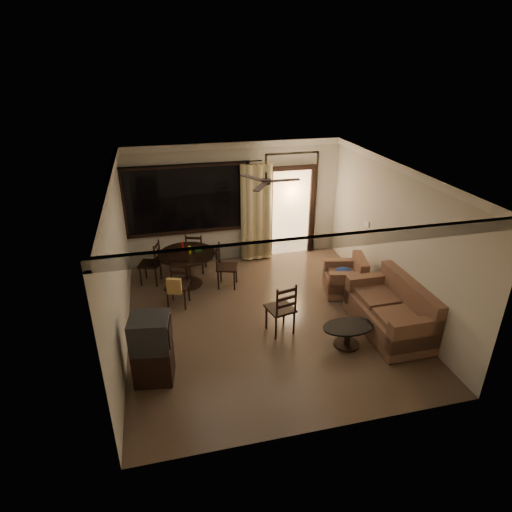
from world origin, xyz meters
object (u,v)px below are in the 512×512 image
object	(u,v)px
dining_table	(187,260)
armchair	(347,279)
dining_chair_east	(227,274)
dining_chair_north	(197,259)
dining_chair_west	(151,271)
dining_chair_south	(178,292)
tv_cabinet	(152,349)
side_chair	(280,317)
coffee_table	(348,332)
sofa	(393,312)

from	to	relation	value
dining_table	armchair	world-z (taller)	dining_table
dining_chair_east	dining_chair_north	distance (m)	1.04
dining_chair_west	dining_chair_east	bearing A→B (deg)	89.79
dining_chair_west	dining_chair_north	distance (m)	1.08
dining_chair_east	dining_chair_south	world-z (taller)	same
dining_chair_east	tv_cabinet	bearing A→B (deg)	167.31
side_chair	dining_chair_north	bearing A→B (deg)	-79.40
dining_chair_east	tv_cabinet	distance (m)	3.05
dining_chair_south	tv_cabinet	size ratio (longest dim) A/B	0.86
armchair	dining_chair_north	bearing A→B (deg)	162.19
tv_cabinet	side_chair	size ratio (longest dim) A/B	1.09
armchair	side_chair	bearing A→B (deg)	-136.47
dining_table	dining_chair_south	world-z (taller)	dining_table
dining_chair_east	coffee_table	world-z (taller)	dining_chair_east
dining_chair_south	armchair	distance (m)	3.45
dining_chair_south	armchair	xyz separation A→B (m)	(3.44, -0.30, 0.02)
side_chair	dining_chair_east	bearing A→B (deg)	-83.82
side_chair	sofa	bearing A→B (deg)	155.15
dining_chair_west	dining_chair_south	world-z (taller)	same
coffee_table	side_chair	distance (m)	1.19
dining_chair_south	sofa	distance (m)	4.06
dining_chair_west	side_chair	size ratio (longest dim) A/B	0.94
dining_chair_south	dining_chair_north	distance (m)	1.52
dining_table	dining_chair_south	xyz separation A→B (m)	(-0.27, -0.81, -0.28)
tv_cabinet	sofa	world-z (taller)	tv_cabinet
dining_chair_south	dining_chair_north	bearing A→B (deg)	88.44
sofa	side_chair	xyz separation A→B (m)	(-1.95, 0.43, -0.07)
dining_chair_west	sofa	xyz separation A→B (m)	(4.16, -2.84, 0.09)
dining_chair_south	coffee_table	world-z (taller)	dining_chair_south
dining_chair_west	dining_chair_east	distance (m)	1.66
dining_chair_east	dining_chair_south	distance (m)	1.20
dining_chair_west	sofa	bearing A→B (deg)	74.21
dining_chair_west	side_chair	world-z (taller)	side_chair
dining_chair_west	dining_chair_north	size ratio (longest dim) A/B	1.00
dining_table	side_chair	xyz separation A→B (m)	(1.43, -2.15, -0.29)
dining_chair_south	sofa	xyz separation A→B (m)	(3.65, -1.76, 0.07)
side_chair	tv_cabinet	bearing A→B (deg)	5.51
dining_chair_west	armchair	bearing A→B (deg)	89.23
dining_chair_west	armchair	xyz separation A→B (m)	(3.94, -1.38, 0.04)
dining_table	dining_chair_east	distance (m)	0.89
dining_chair_south	tv_cabinet	distance (m)	2.13
dining_chair_east	tv_cabinet	xyz separation A→B (m)	(-1.58, -2.60, 0.27)
dining_chair_west	coffee_table	xyz separation A→B (m)	(3.20, -3.06, -0.02)
dining_chair_south	side_chair	bearing A→B (deg)	-19.52
armchair	dining_table	bearing A→B (deg)	173.46
sofa	coffee_table	bearing A→B (deg)	-167.60
tv_cabinet	armchair	bearing A→B (deg)	32.22
sofa	side_chair	size ratio (longest dim) A/B	1.74
tv_cabinet	armchair	xyz separation A→B (m)	(3.95, 1.75, -0.23)
dining_table	dining_chair_west	size ratio (longest dim) A/B	1.25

